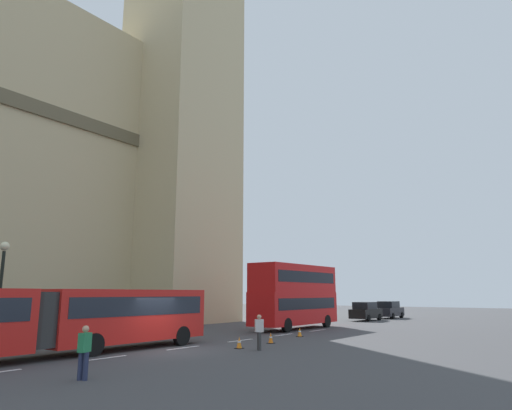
# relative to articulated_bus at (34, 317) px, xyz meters

# --- Properties ---
(ground_plane) EXTENTS (160.00, 160.00, 0.00)m
(ground_plane) POSITION_rel_articulated_bus_xyz_m (5.50, -1.99, -1.75)
(ground_plane) COLOR #424244
(lane_centre_marking) EXTENTS (29.80, 0.16, 0.01)m
(lane_centre_marking) POSITION_rel_articulated_bus_xyz_m (6.77, -1.99, -1.74)
(lane_centre_marking) COLOR silver
(lane_centre_marking) RESTS_ON ground_plane
(articulated_bus) EXTENTS (18.04, 2.54, 2.90)m
(articulated_bus) POSITION_rel_articulated_bus_xyz_m (0.00, 0.00, 0.00)
(articulated_bus) COLOR red
(articulated_bus) RESTS_ON ground_plane
(double_decker_bus) EXTENTS (9.21, 2.54, 4.90)m
(double_decker_bus) POSITION_rel_articulated_bus_xyz_m (20.62, 0.00, 0.96)
(double_decker_bus) COLOR red
(double_decker_bus) RESTS_ON ground_plane
(sedan_lead) EXTENTS (4.40, 1.86, 1.85)m
(sedan_lead) POSITION_rel_articulated_bus_xyz_m (34.35, 0.15, -0.83)
(sedan_lead) COLOR black
(sedan_lead) RESTS_ON ground_plane
(sedan_trailing) EXTENTS (4.40, 1.86, 1.85)m
(sedan_trailing) POSITION_rel_articulated_bus_xyz_m (40.10, -0.16, -0.83)
(sedan_trailing) COLOR black
(sedan_trailing) RESTS_ON ground_plane
(traffic_cone_west) EXTENTS (0.36, 0.36, 0.58)m
(traffic_cone_west) POSITION_rel_articulated_bus_xyz_m (8.28, -4.42, -1.46)
(traffic_cone_west) COLOR black
(traffic_cone_west) RESTS_ON ground_plane
(traffic_cone_middle) EXTENTS (0.36, 0.36, 0.58)m
(traffic_cone_middle) POSITION_rel_articulated_bus_xyz_m (11.17, -4.32, -1.46)
(traffic_cone_middle) COLOR black
(traffic_cone_middle) RESTS_ON ground_plane
(traffic_cone_east) EXTENTS (0.36, 0.36, 0.58)m
(traffic_cone_east) POSITION_rel_articulated_bus_xyz_m (15.48, -3.54, -1.46)
(traffic_cone_east) COLOR black
(traffic_cone_east) RESTS_ON ground_plane
(street_lamp) EXTENTS (0.44, 0.44, 5.27)m
(street_lamp) POSITION_rel_articulated_bus_xyz_m (0.48, 4.51, 1.31)
(street_lamp) COLOR black
(street_lamp) RESTS_ON ground_plane
(pedestrian_near_cones) EXTENTS (0.46, 0.36, 1.69)m
(pedestrian_near_cones) POSITION_rel_articulated_bus_xyz_m (-1.21, -5.71, -0.83)
(pedestrian_near_cones) COLOR #262D4C
(pedestrian_near_cones) RESTS_ON ground_plane
(pedestrian_by_kerb) EXTENTS (0.46, 0.44, 1.69)m
(pedestrian_by_kerb) POSITION_rel_articulated_bus_xyz_m (8.30, -5.65, -0.83)
(pedestrian_by_kerb) COLOR #333333
(pedestrian_by_kerb) RESTS_ON ground_plane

